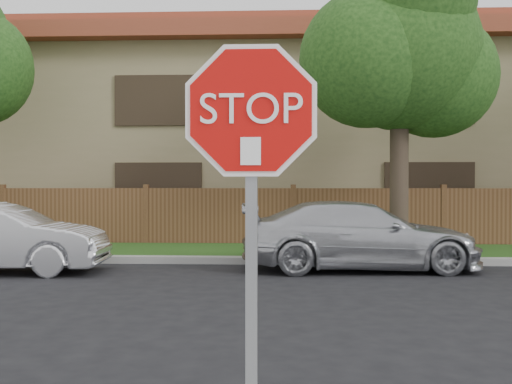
{
  "coord_description": "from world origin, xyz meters",
  "views": [
    {
      "loc": [
        -0.26,
        -4.73,
        1.76
      ],
      "look_at": [
        -0.44,
        -0.9,
        1.7
      ],
      "focal_mm": 42.0,
      "sensor_mm": 36.0,
      "label": 1
    }
  ],
  "objects": [
    {
      "name": "stop_sign",
      "position": [
        -0.44,
        -1.48,
        1.83
      ],
      "size": [
        1.01,
        0.13,
        2.55
      ],
      "color": "gray",
      "rests_on": "sidewalk_near"
    },
    {
      "name": "apartment_building",
      "position": [
        0.0,
        17.0,
        3.53
      ],
      "size": [
        35.2,
        9.2,
        7.2
      ],
      "color": "#97895D",
      "rests_on": "ground"
    },
    {
      "name": "tree_mid",
      "position": [
        2.52,
        9.57,
        4.87
      ],
      "size": [
        4.8,
        3.9,
        7.35
      ],
      "color": "#382B21",
      "rests_on": "ground"
    },
    {
      "name": "far_curb",
      "position": [
        0.0,
        8.15,
        0.07
      ],
      "size": [
        70.0,
        0.3,
        0.15
      ],
      "primitive_type": "cube",
      "color": "gray",
      "rests_on": "ground"
    },
    {
      "name": "grass_strip",
      "position": [
        0.0,
        9.8,
        0.06
      ],
      "size": [
        70.0,
        3.0,
        0.12
      ],
      "primitive_type": "cube",
      "color": "#1E4714",
      "rests_on": "ground"
    },
    {
      "name": "sedan_right",
      "position": [
        1.27,
        7.34,
        0.69
      ],
      "size": [
        4.85,
        2.19,
        1.38
      ],
      "primitive_type": "imported",
      "rotation": [
        0.0,
        0.0,
        1.63
      ],
      "color": "silver",
      "rests_on": "ground"
    },
    {
      "name": "fence",
      "position": [
        0.0,
        11.4,
        0.8
      ],
      "size": [
        70.0,
        0.12,
        1.6
      ],
      "primitive_type": "cube",
      "color": "#54341D",
      "rests_on": "ground"
    }
  ]
}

